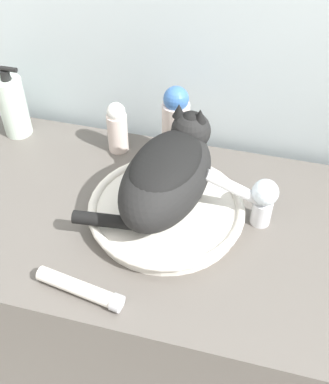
# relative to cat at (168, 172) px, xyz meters

# --- Properties ---
(wall_back) EXTENTS (8.00, 0.05, 2.40)m
(wall_back) POSITION_rel_cat_xyz_m (0.02, 0.32, 0.20)
(wall_back) COLOR silver
(wall_back) RESTS_ON ground_plane
(vanity_counter) EXTENTS (1.14, 0.57, 0.87)m
(vanity_counter) POSITION_rel_cat_xyz_m (0.02, -0.02, -0.56)
(vanity_counter) COLOR #56514C
(vanity_counter) RESTS_ON ground_plane
(sink_basin) EXTENTS (0.34, 0.34, 0.04)m
(sink_basin) POSITION_rel_cat_xyz_m (-0.00, -0.01, -0.10)
(sink_basin) COLOR white
(sink_basin) RESTS_ON vanity_counter
(cat) EXTENTS (0.28, 0.31, 0.18)m
(cat) POSITION_rel_cat_xyz_m (0.00, 0.00, 0.00)
(cat) COLOR black
(cat) RESTS_ON sink_basin
(faucet) EXTENTS (0.16, 0.07, 0.14)m
(faucet) POSITION_rel_cat_xyz_m (0.19, 0.03, -0.05)
(faucet) COLOR silver
(faucet) RESTS_ON vanity_counter
(lotion_bottle_white) EXTENTS (0.07, 0.07, 0.20)m
(lotion_bottle_white) POSITION_rel_cat_xyz_m (-0.03, 0.20, -0.02)
(lotion_bottle_white) COLOR silver
(lotion_bottle_white) RESTS_ON vanity_counter
(deodorant_stick) EXTENTS (0.05, 0.05, 0.14)m
(deodorant_stick) POSITION_rel_cat_xyz_m (-0.18, 0.20, -0.06)
(deodorant_stick) COLOR silver
(deodorant_stick) RESTS_ON vanity_counter
(soap_pump_bottle) EXTENTS (0.07, 0.07, 0.20)m
(soap_pump_bottle) POSITION_rel_cat_xyz_m (-0.46, 0.20, -0.04)
(soap_pump_bottle) COLOR silver
(soap_pump_bottle) RESTS_ON vanity_counter
(cream_tube) EXTENTS (0.18, 0.06, 0.03)m
(cream_tube) POSITION_rel_cat_xyz_m (-0.11, -0.24, -0.11)
(cream_tube) COLOR silver
(cream_tube) RESTS_ON vanity_counter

